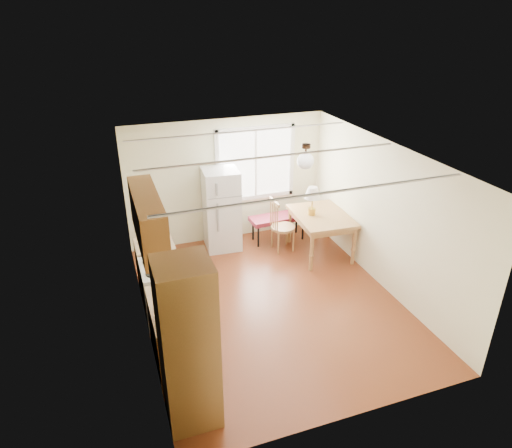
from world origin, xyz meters
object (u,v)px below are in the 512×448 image
dining_table (321,220)px  chair (278,222)px  refrigerator (222,209)px  bench (278,219)px

dining_table → chair: 0.83m
refrigerator → chair: size_ratio=1.51×
dining_table → refrigerator: bearing=156.2°
bench → refrigerator: bearing=172.5°
refrigerator → bench: refrigerator is taller
refrigerator → dining_table: bearing=-23.0°
bench → dining_table: size_ratio=0.87×
bench → dining_table: (0.56, -0.79, 0.24)m
refrigerator → chair: bearing=-23.8°
refrigerator → dining_table: (1.73, -0.89, -0.09)m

